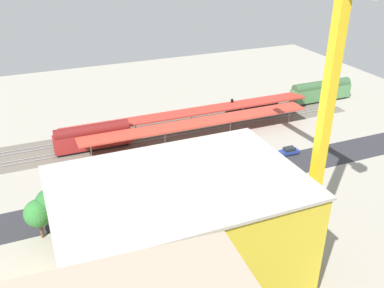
% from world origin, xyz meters
% --- Properties ---
extents(ground_plane, '(168.17, 168.17, 0.00)m').
position_xyz_m(ground_plane, '(0.00, 0.00, 0.00)').
color(ground_plane, '#9E998C').
rests_on(ground_plane, ground).
extents(rail_bed, '(105.14, 13.48, 0.01)m').
position_xyz_m(rail_bed, '(0.00, -19.89, 0.00)').
color(rail_bed, '#665E54').
rests_on(rail_bed, ground).
extents(street_asphalt, '(105.13, 9.29, 0.01)m').
position_xyz_m(street_asphalt, '(0.00, 5.95, 0.00)').
color(street_asphalt, '#2D2D33').
rests_on(street_asphalt, ground).
extents(track_rails, '(105.10, 7.04, 0.12)m').
position_xyz_m(track_rails, '(0.00, -19.89, 0.18)').
color(track_rails, '#9E9EA8').
rests_on(track_rails, ground).
extents(platform_canopy_near, '(57.05, 5.17, 4.47)m').
position_xyz_m(platform_canopy_near, '(-7.61, -13.09, 4.24)').
color(platform_canopy_near, '#C63D2D').
rests_on(platform_canopy_near, ground).
extents(platform_canopy_far, '(65.80, 4.87, 4.02)m').
position_xyz_m(platform_canopy_far, '(-9.07, -20.75, 3.78)').
color(platform_canopy_far, '#B73328').
rests_on(platform_canopy_far, ground).
extents(locomotive, '(16.76, 2.67, 4.87)m').
position_xyz_m(locomotive, '(-28.49, -22.49, 1.74)').
color(locomotive, black).
rests_on(locomotive, ground).
extents(passenger_coach, '(19.43, 3.12, 6.26)m').
position_xyz_m(passenger_coach, '(-50.56, -22.49, 3.30)').
color(passenger_coach, black).
rests_on(passenger_coach, ground).
extents(freight_coach_far, '(17.39, 2.97, 6.18)m').
position_xyz_m(freight_coach_far, '(16.82, -17.30, 3.26)').
color(freight_coach_far, black).
rests_on(freight_coach_far, ground).
extents(parked_car_0, '(4.47, 1.91, 1.71)m').
position_xyz_m(parked_car_0, '(-23.22, 2.08, 0.75)').
color(parked_car_0, black).
rests_on(parked_car_0, ground).
extents(parked_car_1, '(4.26, 1.83, 1.70)m').
position_xyz_m(parked_car_1, '(-16.31, 2.71, 0.76)').
color(parked_car_1, black).
rests_on(parked_car_1, ground).
extents(parked_car_2, '(4.68, 2.03, 1.69)m').
position_xyz_m(parked_car_2, '(-10.03, 2.39, 0.74)').
color(parked_car_2, black).
rests_on(parked_car_2, ground).
extents(parked_car_3, '(4.68, 1.92, 1.82)m').
position_xyz_m(parked_car_3, '(-3.65, 2.33, 0.80)').
color(parked_car_3, black).
rests_on(parked_car_3, ground).
extents(parked_car_4, '(4.15, 1.90, 1.72)m').
position_xyz_m(parked_car_4, '(3.51, 2.17, 0.76)').
color(parked_car_4, black).
rests_on(parked_car_4, ground).
extents(parked_car_5, '(4.39, 1.95, 1.58)m').
position_xyz_m(parked_car_5, '(9.74, 2.58, 0.70)').
color(parked_car_5, black).
rests_on(parked_car_5, ground).
extents(parked_car_6, '(4.85, 2.02, 1.57)m').
position_xyz_m(parked_car_6, '(16.69, 2.94, 0.70)').
color(parked_car_6, black).
rests_on(parked_car_6, ground).
extents(construction_building, '(30.70, 20.37, 17.26)m').
position_xyz_m(construction_building, '(13.76, 29.88, 8.63)').
color(construction_building, yellow).
rests_on(construction_building, ground).
extents(construction_roof_slab, '(31.30, 20.98, 0.40)m').
position_xyz_m(construction_roof_slab, '(13.76, 29.88, 17.46)').
color(construction_roof_slab, '#B7B2A8').
rests_on(construction_roof_slab, construction_building).
extents(tower_crane, '(3.92, 29.89, 40.80)m').
position_xyz_m(tower_crane, '(-5.65, 29.22, 24.48)').
color(tower_crane, gray).
rests_on(tower_crane, ground).
extents(box_truck_0, '(9.46, 2.72, 3.40)m').
position_xyz_m(box_truck_0, '(13.57, 13.91, 1.67)').
color(box_truck_0, black).
rests_on(box_truck_0, ground).
extents(box_truck_1, '(8.52, 3.05, 3.57)m').
position_xyz_m(box_truck_1, '(10.41, 15.36, 1.71)').
color(box_truck_1, black).
rests_on(box_truck_1, ground).
extents(box_truck_2, '(8.56, 2.79, 3.24)m').
position_xyz_m(box_truck_2, '(22.60, 13.49, 1.60)').
color(box_truck_2, black).
rests_on(box_truck_2, ground).
extents(street_tree_0, '(4.92, 4.92, 7.18)m').
position_xyz_m(street_tree_0, '(26.51, 11.49, 4.71)').
color(street_tree_0, brown).
rests_on(street_tree_0, ground).
extents(street_tree_1, '(6.05, 6.05, 9.10)m').
position_xyz_m(street_tree_1, '(-5.65, 10.06, 6.06)').
color(street_tree_1, brown).
rests_on(street_tree_1, ground).
extents(street_tree_2, '(5.39, 5.39, 8.10)m').
position_xyz_m(street_tree_2, '(28.41, 9.98, 5.39)').
color(street_tree_2, brown).
rests_on(street_tree_2, ground).
extents(street_tree_3, '(4.58, 4.58, 7.07)m').
position_xyz_m(street_tree_3, '(30.68, 10.96, 4.75)').
color(street_tree_3, brown).
rests_on(street_tree_3, ground).
extents(street_tree_4, '(5.80, 5.80, 8.57)m').
position_xyz_m(street_tree_4, '(12.20, 11.87, 5.65)').
color(street_tree_4, brown).
rests_on(street_tree_4, ground).
extents(street_tree_5, '(6.33, 6.33, 8.98)m').
position_xyz_m(street_tree_5, '(-3.49, 10.36, 5.80)').
color(street_tree_5, brown).
rests_on(street_tree_5, ground).
extents(traffic_light, '(0.50, 0.36, 6.90)m').
position_xyz_m(traffic_light, '(20.61, 10.39, 4.55)').
color(traffic_light, '#333333').
rests_on(traffic_light, ground).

